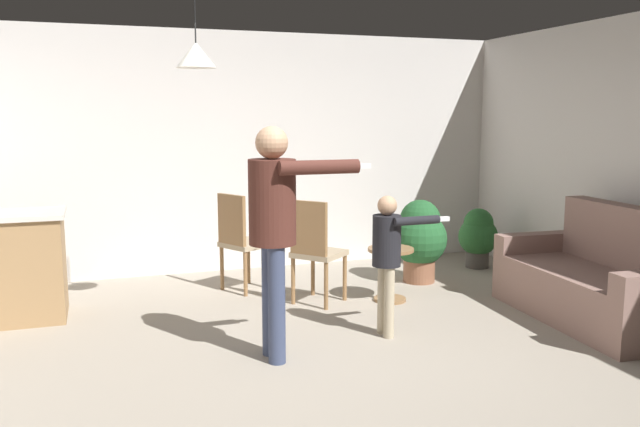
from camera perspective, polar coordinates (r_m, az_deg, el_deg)
ground at (r=4.78m, az=1.25°, el=-13.25°), size 7.68×7.68×0.00m
wall_back at (r=7.53m, az=-7.12°, el=5.31°), size 6.40×0.10×2.70m
couch_floral at (r=6.19m, az=22.99°, el=-5.60°), size 0.95×1.85×1.00m
side_table_by_couch at (r=6.31m, az=6.18°, el=-4.73°), size 0.44×0.44×0.52m
person_adult at (r=4.67m, az=-4.00°, el=-0.30°), size 0.84×0.49×1.70m
person_child at (r=5.25m, az=5.95°, el=-3.14°), size 0.60×0.33×1.15m
dining_chair_by_counter at (r=6.63m, az=-6.93°, el=-2.16°), size 0.57×0.57×1.00m
dining_chair_near_wall at (r=6.12m, az=-0.43°, el=-3.00°), size 0.59×0.59×1.00m
potted_plant_corner at (r=7.04m, az=8.71°, el=-2.03°), size 0.58×0.58×0.89m
potted_plant_by_wall at (r=7.85m, az=13.65°, el=-1.84°), size 0.46×0.46×0.70m
spare_remote_on_table at (r=6.30m, az=6.21°, el=-2.78°), size 0.13×0.05×0.04m
ceiling_light_pendant at (r=5.43m, az=-10.78°, el=13.46°), size 0.32×0.32×0.55m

